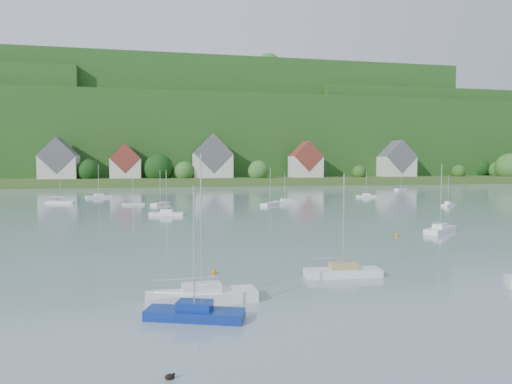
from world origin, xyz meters
TOP-DOWN VIEW (x-y plane):
  - far_shore_strip at (0.00, 200.00)m, footprint 600.00×60.00m
  - forested_ridge at (0.39, 268.57)m, footprint 620.00×181.22m
  - village_building_0 at (-55.00, 187.00)m, footprint 14.00×10.40m
  - village_building_1 at (-30.00, 189.00)m, footprint 12.00×9.36m
  - village_building_2 at (5.00, 188.00)m, footprint 16.00×11.44m
  - village_building_3 at (45.00, 186.00)m, footprint 13.00×10.40m
  - village_building_4 at (90.00, 190.00)m, footprint 15.00×10.40m
  - near_sailboat_0 at (-12.69, 27.28)m, footprint 7.15×2.23m
  - near_sailboat_1 at (-13.35, 24.14)m, footprint 5.88×3.37m
  - near_sailboat_2 at (-1.20, 31.73)m, footprint 6.12×2.07m
  - near_sailboat_3 at (20.11, 50.91)m, footprint 6.33×5.32m
  - mooring_buoy_0 at (-11.11, 34.64)m, footprint 0.42×0.42m
  - mooring_buoy_3 at (13.05, 49.29)m, footprint 0.44×0.44m
  - far_sailboat_cluster at (0.74, 112.79)m, footprint 196.03×65.89m

SIDE VIEW (x-z plane):
  - mooring_buoy_0 at x=-11.11m, z-range -0.21..0.21m
  - mooring_buoy_3 at x=13.05m, z-range -0.22..0.22m
  - far_sailboat_cluster at x=0.74m, z-range -3.98..4.73m
  - near_sailboat_1 at x=-13.35m, z-range -3.40..4.25m
  - near_sailboat_2 at x=-1.20m, z-range -3.63..4.50m
  - near_sailboat_3 at x=20.11m, z-range -3.94..4.85m
  - near_sailboat_0 at x=-12.69m, z-range -4.30..5.27m
  - far_shore_strip at x=0.00m, z-range 0.00..3.00m
  - village_building_1 at x=-30.00m, z-range 1.75..15.75m
  - village_building_3 at x=45.00m, z-range 1.68..17.18m
  - village_building_0 at x=-55.00m, z-range 1.51..17.51m
  - village_building_4 at x=90.00m, z-range 1.34..17.84m
  - village_building_2 at x=5.00m, z-range 1.27..19.27m
  - forested_ridge at x=0.39m, z-range -12.06..57.83m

